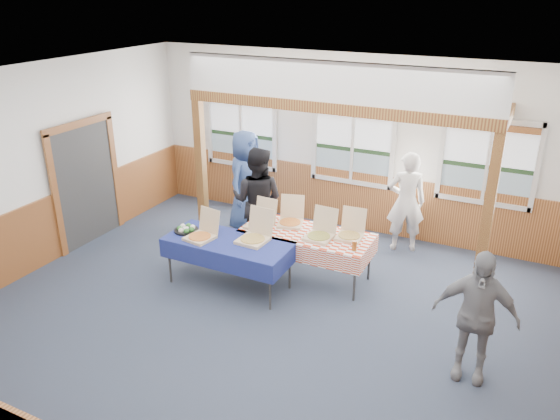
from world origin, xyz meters
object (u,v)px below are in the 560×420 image
Objects in this scene: table_right at (306,236)px; person_grey at (475,316)px; table_left at (228,244)px; man_blue at (246,180)px; woman_black at (257,201)px; woman_white at (406,202)px.

table_right is 1.34× the size of person_grey.
table_left is 1.21m from table_right.
man_blue is at bearing 123.11° from table_left.
man_blue is at bearing -57.52° from woman_black.
table_left is at bearing 89.62° from woman_black.
man_blue is (-0.83, 1.99, 0.24)m from table_left.
woman_white is at bearing -160.92° from woman_black.
person_grey is at bearing 146.27° from woman_black.
woman_black reaches higher than table_right.
man_blue is (-2.88, -0.40, 0.06)m from woman_white.
woman_black is (-0.18, 1.24, 0.22)m from table_left.
person_grey reaches higher than table_right.
man_blue reaches higher than woman_black.
woman_black is 0.98× the size of man_blue.
table_left is at bearing 28.01° from woman_white.
table_left is 0.92× the size of table_right.
person_grey is (2.65, -1.30, 0.11)m from table_right.
table_left is 2.17m from man_blue.
man_blue reaches higher than person_grey.
woman_black is at bearing -178.34° from table_right.
person_grey is (1.53, -2.93, -0.06)m from woman_white.
table_right is at bearing 34.14° from woman_white.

